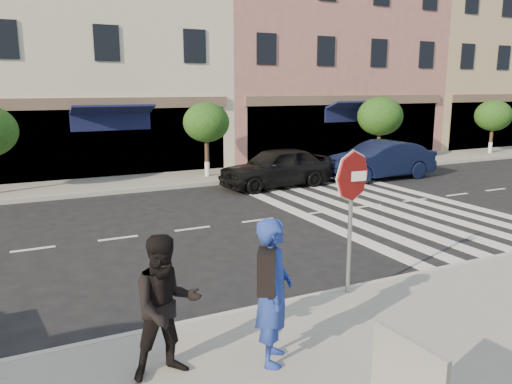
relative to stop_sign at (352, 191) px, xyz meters
name	(u,v)px	position (x,y,z in m)	size (l,w,h in m)	color
ground	(257,278)	(-1.01, 1.67, -2.03)	(120.00, 120.00, 0.00)	black
sidewalk_near	(379,366)	(-1.01, -2.08, -1.96)	(60.00, 4.50, 0.15)	gray
sidewalk_far	(135,183)	(-1.01, 12.67, -1.96)	(60.00, 3.00, 0.15)	gray
building_centre	(90,50)	(-1.51, 18.67, 3.47)	(11.00, 9.00, 11.00)	beige
building_east_mid	(306,39)	(10.49, 18.67, 4.47)	(13.00, 9.00, 13.00)	tan
building_east_far	(461,54)	(22.99, 18.67, 3.97)	(12.00, 9.00, 12.00)	tan
street_tree_c	(206,123)	(1.99, 12.47, 0.33)	(1.90, 1.90, 3.04)	#473323
street_tree_ea	(380,116)	(10.99, 12.47, 0.36)	(2.20, 2.20, 3.19)	#473323
street_tree_eb	(493,116)	(18.99, 12.47, 0.19)	(2.00, 2.00, 2.94)	#473323
stop_sign	(352,191)	(0.00, 0.00, 0.00)	(0.92, 0.13, 2.60)	gray
photographer	(274,291)	(-2.30, -1.43, -0.88)	(0.73, 0.48, 2.00)	navy
walker	(166,307)	(-3.67, -1.13, -0.94)	(0.91, 0.71, 1.87)	black
car_far_mid	(276,167)	(3.83, 9.82, -1.26)	(1.82, 4.51, 1.54)	black
car_far_right	(379,160)	(8.54, 9.44, -1.24)	(1.67, 4.80, 1.58)	black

